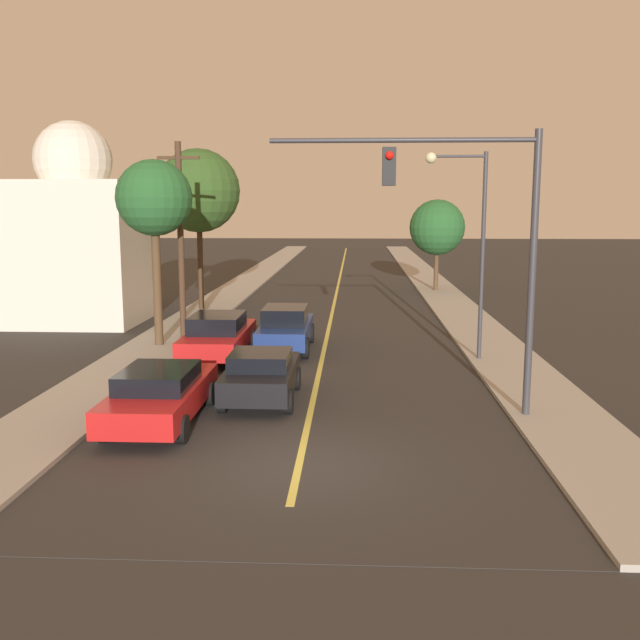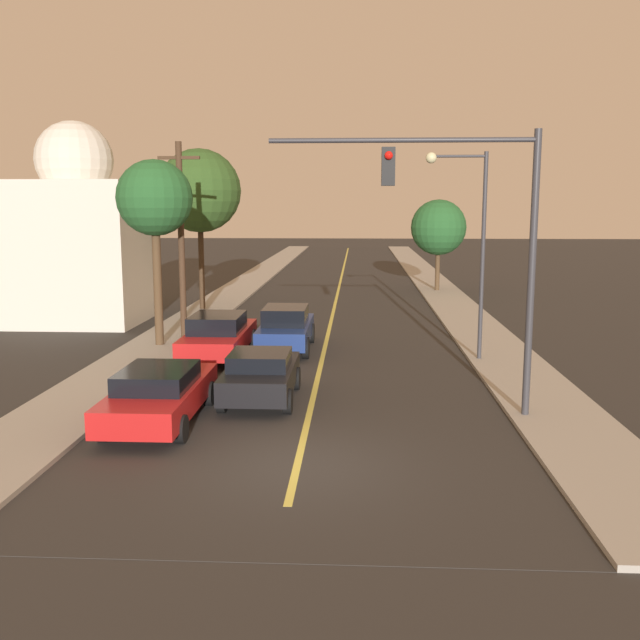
% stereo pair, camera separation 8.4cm
% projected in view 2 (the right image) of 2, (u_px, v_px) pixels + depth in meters
% --- Properties ---
extents(ground_plane, '(200.00, 200.00, 0.00)m').
position_uv_depth(ground_plane, '(297.00, 466.00, 14.50)').
color(ground_plane, '#2D2B28').
extents(road_surface, '(9.98, 80.00, 0.01)m').
position_uv_depth(road_surface, '(341.00, 281.00, 49.99)').
color(road_surface, '#2D2B28').
rests_on(road_surface, ground).
extents(sidewalk_left, '(2.50, 80.00, 0.12)m').
position_uv_depth(sidewalk_left, '(252.00, 279.00, 50.31)').
color(sidewalk_left, '#9E998E').
rests_on(sidewalk_left, ground).
extents(sidewalk_right, '(2.50, 80.00, 0.12)m').
position_uv_depth(sidewalk_right, '(430.00, 280.00, 49.65)').
color(sidewalk_right, '#9E998E').
rests_on(sidewalk_right, ground).
extents(car_near_lane_front, '(1.92, 3.91, 1.38)m').
position_uv_depth(car_near_lane_front, '(261.00, 375.00, 19.24)').
color(car_near_lane_front, black).
rests_on(car_near_lane_front, ground).
extents(car_near_lane_second, '(1.88, 4.69, 1.63)m').
position_uv_depth(car_near_lane_second, '(286.00, 328.00, 25.94)').
color(car_near_lane_second, navy).
rests_on(car_near_lane_second, ground).
extents(car_outer_lane_front, '(1.99, 4.89, 1.39)m').
position_uv_depth(car_outer_lane_front, '(160.00, 393.00, 17.31)').
color(car_outer_lane_front, red).
rests_on(car_outer_lane_front, ground).
extents(car_outer_lane_second, '(2.05, 5.11, 1.56)m').
position_uv_depth(car_outer_lane_second, '(219.00, 335.00, 24.61)').
color(car_outer_lane_second, red).
rests_on(car_outer_lane_second, ground).
extents(traffic_signal_mast, '(6.42, 0.42, 6.90)m').
position_uv_depth(traffic_signal_mast, '(471.00, 221.00, 17.03)').
color(traffic_signal_mast, '#333338').
rests_on(traffic_signal_mast, ground).
extents(streetlamp_right, '(2.03, 0.36, 6.85)m').
position_uv_depth(streetlamp_right, '(469.00, 226.00, 23.48)').
color(streetlamp_right, '#333338').
rests_on(streetlamp_right, ground).
extents(utility_pole_left, '(1.60, 0.24, 7.50)m').
position_uv_depth(utility_pole_left, '(181.00, 237.00, 27.34)').
color(utility_pole_left, '#422D1E').
rests_on(utility_pole_left, ground).
extents(tree_left_near, '(2.75, 2.75, 6.77)m').
position_uv_depth(tree_left_near, '(155.00, 200.00, 25.71)').
color(tree_left_near, '#4C3823').
rests_on(tree_left_near, ground).
extents(tree_left_far, '(4.06, 4.06, 7.86)m').
position_uv_depth(tree_left_far, '(200.00, 191.00, 34.80)').
color(tree_left_far, '#3D2B1C').
rests_on(tree_left_far, ground).
extents(tree_right_near, '(3.34, 3.34, 5.47)m').
position_uv_depth(tree_right_near, '(439.00, 228.00, 42.93)').
color(tree_right_near, '#4C3823').
rests_on(tree_right_near, ground).
extents(domed_building_left, '(5.84, 5.84, 8.93)m').
position_uv_depth(domed_building_left, '(78.00, 238.00, 32.11)').
color(domed_building_left, beige).
rests_on(domed_building_left, ground).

